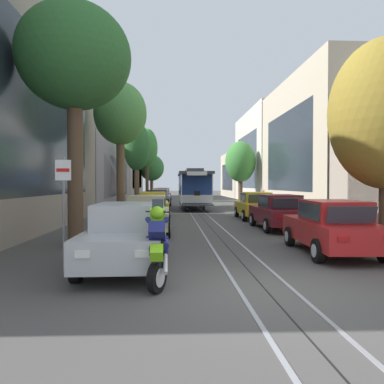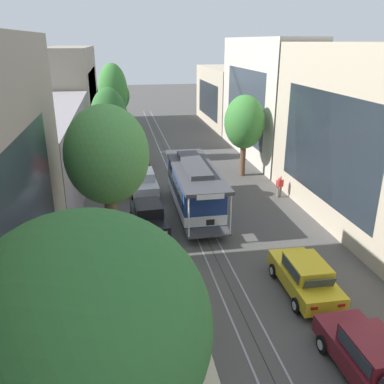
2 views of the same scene
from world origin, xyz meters
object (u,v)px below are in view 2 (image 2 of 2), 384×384
at_px(parked_car_yellow_mid_left, 163,275).
at_px(street_tree_kerb_left_near, 87,333).
at_px(parked_car_black_fourth_left, 149,216).
at_px(parked_car_red_sixth_left, 137,159).
at_px(street_tree_kerb_left_second, 107,158).
at_px(street_tree_kerb_right_second, 244,123).
at_px(parked_car_white_fifth_left, 143,182).
at_px(parked_car_silver_far_left, 135,141).
at_px(parked_car_maroon_second_right, 371,358).
at_px(street_tree_kerb_left_mid, 110,125).
at_px(street_tree_kerb_left_fourth, 113,92).
at_px(street_tree_kerb_left_far, 113,96).
at_px(parked_car_yellow_mid_right, 305,276).
at_px(cable_car_trolley, 194,187).
at_px(pedestrian_on_left_pavement, 280,185).

relative_size(parked_car_yellow_mid_left, street_tree_kerb_left_near, 0.55).
bearing_deg(parked_car_black_fourth_left, parked_car_red_sixth_left, 90.10).
relative_size(street_tree_kerb_left_second, street_tree_kerb_right_second, 1.27).
bearing_deg(parked_car_white_fifth_left, parked_car_silver_far_left, 90.11).
distance_m(parked_car_silver_far_left, parked_car_maroon_second_right, 32.03).
distance_m(street_tree_kerb_left_mid, street_tree_kerb_left_fourth, 10.20).
distance_m(parked_car_maroon_second_right, street_tree_kerb_left_far, 39.42).
distance_m(parked_car_black_fourth_left, parked_car_white_fifth_left, 6.25).
xyz_separation_m(parked_car_white_fifth_left, parked_car_silver_far_left, (-0.03, 12.80, 0.00)).
distance_m(parked_car_yellow_mid_left, street_tree_kerb_left_far, 32.65).
relative_size(parked_car_silver_far_left, street_tree_kerb_left_fourth, 0.52).
height_order(parked_car_red_sixth_left, parked_car_maroon_second_right, same).
xyz_separation_m(parked_car_white_fifth_left, street_tree_kerb_left_fourth, (-1.81, 8.36, 5.39)).
distance_m(street_tree_kerb_left_near, street_tree_kerb_left_far, 42.43).
bearing_deg(street_tree_kerb_left_mid, street_tree_kerb_right_second, 22.75).
bearing_deg(street_tree_kerb_left_second, street_tree_kerb_left_near, -90.87).
height_order(parked_car_red_sixth_left, street_tree_kerb_left_second, street_tree_kerb_left_second).
xyz_separation_m(street_tree_kerb_left_mid, street_tree_kerb_left_far, (0.17, 21.58, -0.90)).
xyz_separation_m(parked_car_yellow_mid_left, parked_car_maroon_second_right, (5.99, -6.07, 0.00)).
relative_size(parked_car_yellow_mid_right, cable_car_trolley, 0.48).
relative_size(parked_car_yellow_mid_left, street_tree_kerb_left_second, 0.54).
relative_size(parked_car_black_fourth_left, street_tree_kerb_left_second, 0.54).
distance_m(street_tree_kerb_left_near, cable_car_trolley, 19.69).
height_order(street_tree_kerb_left_mid, street_tree_kerb_left_far, street_tree_kerb_left_mid).
distance_m(parked_car_red_sixth_left, parked_car_silver_far_left, 6.69).
xyz_separation_m(parked_car_white_fifth_left, parked_car_yellow_mid_right, (5.99, -13.77, 0.00)).
height_order(street_tree_kerb_left_second, street_tree_kerb_left_far, street_tree_kerb_left_second).
distance_m(parked_car_silver_far_left, street_tree_kerb_left_near, 35.87).
height_order(parked_car_white_fifth_left, street_tree_kerb_left_far, street_tree_kerb_left_far).
bearing_deg(parked_car_red_sixth_left, parked_car_black_fourth_left, -89.90).
bearing_deg(cable_car_trolley, parked_car_silver_far_left, 99.88).
bearing_deg(parked_car_white_fifth_left, parked_car_yellow_mid_left, -90.17).
relative_size(parked_car_maroon_second_right, street_tree_kerb_left_mid, 0.57).
height_order(parked_car_yellow_mid_left, parked_car_black_fourth_left, same).
xyz_separation_m(parked_car_maroon_second_right, street_tree_kerb_left_near, (-8.10, -3.93, 5.42)).
xyz_separation_m(parked_car_red_sixth_left, street_tree_kerb_left_mid, (-1.93, -7.89, 4.52)).
bearing_deg(parked_car_silver_far_left, pedestrian_on_left_pavement, -59.19).
bearing_deg(parked_car_yellow_mid_left, street_tree_kerb_right_second, 61.54).
distance_m(parked_car_yellow_mid_left, cable_car_trolley, 9.02).
distance_m(parked_car_yellow_mid_right, street_tree_kerb_left_near, 13.17).
height_order(parked_car_maroon_second_right, street_tree_kerb_left_far, street_tree_kerb_left_far).
height_order(parked_car_yellow_mid_left, street_tree_kerb_left_far, street_tree_kerb_left_far).
relative_size(street_tree_kerb_left_mid, pedestrian_on_left_pavement, 4.88).
distance_m(parked_car_silver_far_left, pedestrian_on_left_pavement, 18.08).
height_order(street_tree_kerb_left_second, street_tree_kerb_right_second, street_tree_kerb_left_second).
bearing_deg(parked_car_silver_far_left, street_tree_kerb_left_near, -93.43).
bearing_deg(street_tree_kerb_left_second, parked_car_silver_far_left, 85.59).
bearing_deg(street_tree_kerb_left_second, cable_car_trolley, 60.29).
bearing_deg(parked_car_silver_far_left, street_tree_kerb_left_far, 104.97).
relative_size(parked_car_white_fifth_left, pedestrian_on_left_pavement, 2.81).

